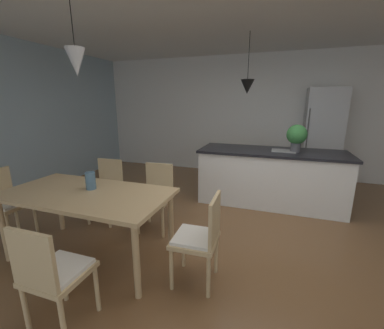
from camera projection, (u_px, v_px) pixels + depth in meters
ground_plane at (249, 247)px, 2.93m from camera, size 10.00×8.40×0.04m
wall_back_kitchen at (269, 116)px, 5.58m from camera, size 10.00×0.12×2.70m
dining_table at (87, 199)px, 2.58m from camera, size 1.76×0.88×0.75m
chair_far_left at (106, 188)px, 3.49m from camera, size 0.42×0.42×0.87m
chair_window_end at (6, 202)px, 3.02m from camera, size 0.40×0.40×0.87m
chair_far_right at (156, 195)px, 3.24m from camera, size 0.43×0.43×0.87m
chair_near_right at (53, 273)px, 1.76m from camera, size 0.40×0.40×0.87m
chair_kitchen_end at (200, 236)px, 2.23m from camera, size 0.42×0.42×0.87m
kitchen_island at (270, 176)px, 4.09m from camera, size 2.31×0.87×0.91m
refrigerator at (321, 138)px, 4.97m from camera, size 0.69×0.67×1.93m
pendant_over_table at (76, 62)px, 2.37m from camera, size 0.19×0.19×0.80m
pendant_over_island_main at (247, 87)px, 3.88m from camera, size 0.22×0.22×0.91m
potted_plant_on_island at (297, 136)px, 3.82m from camera, size 0.31×0.31×0.43m
vase_on_dining_table at (91, 181)px, 2.63m from camera, size 0.10×0.10×0.19m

